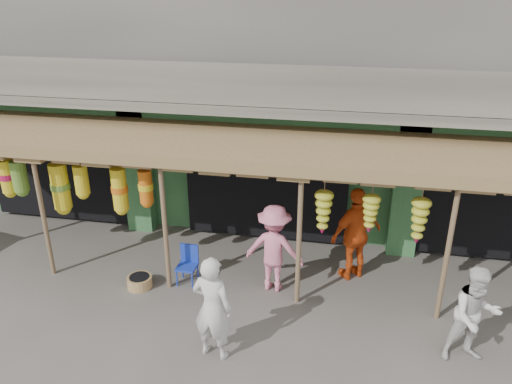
% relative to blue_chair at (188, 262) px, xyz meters
% --- Properties ---
extents(ground, '(80.00, 80.00, 0.00)m').
position_rel_blue_chair_xyz_m(ground, '(1.19, -0.06, -0.44)').
color(ground, '#514C47').
rests_on(ground, ground).
extents(building, '(16.40, 6.80, 7.00)m').
position_rel_blue_chair_xyz_m(building, '(1.19, 4.80, 2.93)').
color(building, gray).
rests_on(building, ground).
extents(awning, '(14.00, 2.70, 2.79)m').
position_rel_blue_chair_xyz_m(awning, '(1.05, 0.74, 2.15)').
color(awning, brown).
rests_on(awning, ground).
extents(blue_chair, '(0.38, 0.39, 0.78)m').
position_rel_blue_chair_xyz_m(blue_chair, '(0.00, 0.00, 0.00)').
color(blue_chair, '#1A34AC').
rests_on(blue_chair, ground).
extents(basket_right, '(0.51, 0.51, 0.22)m').
position_rel_blue_chair_xyz_m(basket_right, '(-0.88, -0.38, -0.32)').
color(basket_right, olive).
rests_on(basket_right, ground).
extents(person_front, '(0.72, 0.54, 1.78)m').
position_rel_blue_chair_xyz_m(person_front, '(1.06, -1.94, 0.46)').
color(person_front, silver).
rests_on(person_front, ground).
extents(person_right, '(0.93, 0.80, 1.65)m').
position_rel_blue_chair_xyz_m(person_right, '(5.02, -1.24, 0.39)').
color(person_right, silver).
rests_on(person_right, ground).
extents(person_vendor, '(1.18, 1.06, 1.92)m').
position_rel_blue_chair_xyz_m(person_vendor, '(3.20, 0.82, 0.53)').
color(person_vendor, '#CF4813').
rests_on(person_vendor, ground).
extents(person_shopper, '(1.19, 0.77, 1.75)m').
position_rel_blue_chair_xyz_m(person_shopper, '(1.69, 0.10, 0.44)').
color(person_shopper, pink).
rests_on(person_shopper, ground).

